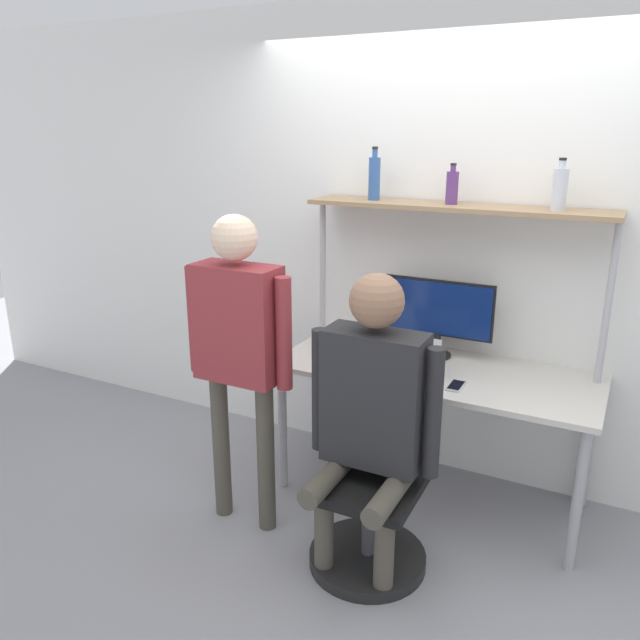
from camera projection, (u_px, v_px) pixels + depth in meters
ground_plane at (406, 530)px, 3.25m from camera, size 12.00×12.00×0.00m
wall_back at (462, 250)px, 3.50m from camera, size 8.00×0.06×2.70m
desk at (435, 383)px, 3.36m from camera, size 1.69×0.71×0.77m
shelf_unit at (453, 246)px, 3.32m from camera, size 1.61×0.30×1.62m
monitor at (437, 312)px, 3.46m from camera, size 0.63×0.19×0.44m
laptop at (404, 365)px, 3.23m from camera, size 0.34×0.21×0.20m
cell_phone at (456, 386)px, 3.11m from camera, size 0.07×0.15×0.01m
office_chair at (372, 510)px, 2.96m from camera, size 0.56×0.56×0.90m
person_seated at (371, 403)px, 2.76m from camera, size 0.62×0.48×1.43m
person_standing at (238, 335)px, 3.04m from camera, size 0.59×0.22×1.63m
bottle_blue at (374, 178)px, 3.42m from camera, size 0.06×0.06×0.29m
bottle_clear at (560, 188)px, 3.00m from camera, size 0.07×0.07×0.25m
bottle_purple at (452, 187)px, 3.24m from camera, size 0.06×0.06×0.21m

